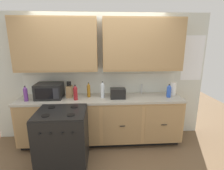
% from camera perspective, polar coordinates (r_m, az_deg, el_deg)
% --- Properties ---
extents(ground_plane, '(8.00, 8.00, 0.00)m').
position_cam_1_polar(ground_plane, '(3.45, -3.45, -20.67)').
color(ground_plane, brown).
extents(wall_unit, '(4.26, 0.40, 2.50)m').
position_cam_1_polar(wall_unit, '(3.34, -3.87, 9.06)').
color(wall_unit, silver).
rests_on(wall_unit, ground_plane).
extents(counter_run, '(3.09, 0.64, 0.94)m').
position_cam_1_polar(counter_run, '(3.47, -3.56, -11.30)').
color(counter_run, black).
rests_on(counter_run, ground_plane).
extents(stove_range, '(0.76, 0.68, 0.95)m').
position_cam_1_polar(stove_range, '(2.99, -15.87, -16.62)').
color(stove_range, black).
rests_on(stove_range, ground_plane).
extents(microwave, '(0.48, 0.37, 0.28)m').
position_cam_1_polar(microwave, '(3.43, -19.96, -1.83)').
color(microwave, black).
rests_on(microwave, counter_run).
extents(toaster, '(0.28, 0.18, 0.19)m').
position_cam_1_polar(toaster, '(3.23, 1.93, -2.75)').
color(toaster, black).
rests_on(toaster, counter_run).
extents(knife_block, '(0.11, 0.14, 0.31)m').
position_cam_1_polar(knife_block, '(3.38, -13.84, -2.04)').
color(knife_block, '#9C794E').
rests_on(knife_block, counter_run).
extents(sink_faucet, '(0.02, 0.02, 0.20)m').
position_cam_1_polar(sink_faucet, '(3.56, 9.72, -1.23)').
color(sink_faucet, '#B2B5BA').
rests_on(sink_faucet, counter_run).
extents(paper_towel_roll, '(0.12, 0.12, 0.26)m').
position_cam_1_polar(paper_towel_roll, '(3.61, 19.41, -1.15)').
color(paper_towel_roll, white).
rests_on(paper_towel_roll, counter_run).
extents(bottle_violet, '(0.07, 0.07, 0.28)m').
position_cam_1_polar(bottle_violet, '(3.43, -26.57, -2.56)').
color(bottle_violet, '#663384').
rests_on(bottle_violet, counter_run).
extents(bottle_clear, '(0.07, 0.07, 0.31)m').
position_cam_1_polar(bottle_clear, '(3.25, -3.13, -1.60)').
color(bottle_clear, silver).
rests_on(bottle_clear, counter_run).
extents(bottle_blue, '(0.08, 0.08, 0.25)m').
position_cam_1_polar(bottle_blue, '(3.46, 18.23, -1.82)').
color(bottle_blue, blue).
rests_on(bottle_blue, counter_run).
extents(bottle_red, '(0.07, 0.07, 0.28)m').
position_cam_1_polar(bottle_red, '(3.20, -11.96, -2.44)').
color(bottle_red, maroon).
rests_on(bottle_red, counter_run).
extents(bottle_amber, '(0.06, 0.06, 0.28)m').
position_cam_1_polar(bottle_amber, '(3.32, -7.69, -1.63)').
color(bottle_amber, '#9E6619').
rests_on(bottle_amber, counter_run).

